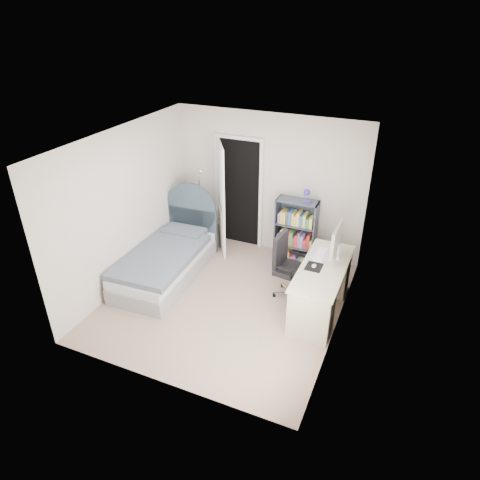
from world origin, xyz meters
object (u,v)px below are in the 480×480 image
at_px(bookcase, 295,236).
at_px(nightstand, 206,227).
at_px(office_chair, 287,263).
at_px(floor_lamp, 201,215).
at_px(bed, 168,259).
at_px(desk, 322,286).

bearing_deg(bookcase, nightstand, 178.99).
height_order(nightstand, office_chair, office_chair).
height_order(floor_lamp, bookcase, floor_lamp).
xyz_separation_m(nightstand, floor_lamp, (-0.04, -0.07, 0.27)).
bearing_deg(bed, bookcase, 31.18).
distance_m(bed, desk, 2.59).
relative_size(nightstand, desk, 0.36).
distance_m(bed, office_chair, 2.03).
distance_m(nightstand, floor_lamp, 0.28).
bearing_deg(office_chair, floor_lamp, 155.96).
bearing_deg(desk, floor_lamp, 157.73).
xyz_separation_m(bed, bookcase, (1.86, 1.12, 0.27)).
distance_m(floor_lamp, office_chair, 2.11).
bearing_deg(floor_lamp, bed, -93.93).
bearing_deg(office_chair, bed, -173.43).
distance_m(nightstand, desk, 2.70).
bearing_deg(nightstand, office_chair, -26.17).
bearing_deg(bed, floor_lamp, 86.07).
relative_size(desk, office_chair, 1.50).
bearing_deg(floor_lamp, nightstand, 55.47).
relative_size(bed, nightstand, 3.87).
height_order(nightstand, desk, desk).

